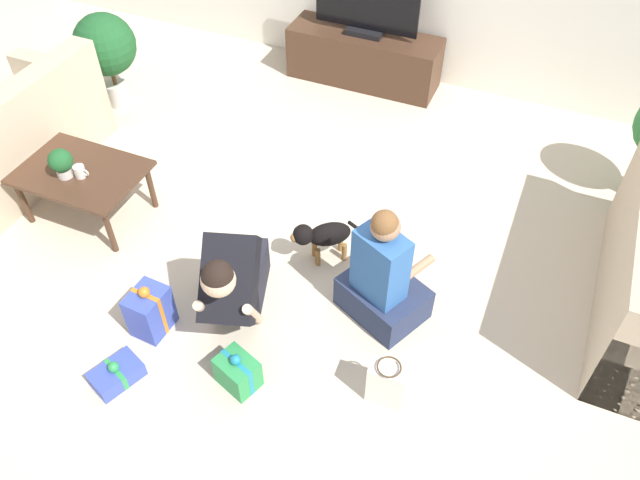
% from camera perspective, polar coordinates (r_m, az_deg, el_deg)
% --- Properties ---
extents(ground_plane, '(16.00, 16.00, 0.00)m').
position_cam_1_polar(ground_plane, '(4.52, -2.49, -0.92)').
color(ground_plane, beige).
extents(sofa_left, '(0.85, 1.73, 0.86)m').
position_cam_1_polar(sofa_left, '(5.51, -27.02, 7.61)').
color(sofa_left, '#C6B293').
rests_on(sofa_left, ground_plane).
extents(coffee_table, '(0.89, 0.63, 0.42)m').
position_cam_1_polar(coffee_table, '(4.86, -20.97, 5.51)').
color(coffee_table, '#472D1E').
rests_on(coffee_table, ground_plane).
extents(tv_console, '(1.43, 0.45, 0.49)m').
position_cam_1_polar(tv_console, '(6.19, 4.03, 16.29)').
color(tv_console, '#472D1E').
rests_on(tv_console, ground_plane).
extents(tv, '(0.97, 0.20, 0.69)m').
position_cam_1_polar(tv, '(5.94, 4.32, 20.94)').
color(tv, black).
rests_on(tv, tv_console).
extents(potted_plant_corner_left, '(0.54, 0.54, 0.87)m').
position_cam_1_polar(potted_plant_corner_left, '(5.97, -19.02, 16.32)').
color(potted_plant_corner_left, beige).
rests_on(potted_plant_corner_left, ground_plane).
extents(person_kneeling, '(0.54, 0.85, 0.81)m').
position_cam_1_polar(person_kneeling, '(3.90, -7.87, -3.50)').
color(person_kneeling, '#23232D').
rests_on(person_kneeling, ground_plane).
extents(person_sitting, '(0.64, 0.61, 0.92)m').
position_cam_1_polar(person_sitting, '(3.93, 5.75, -3.61)').
color(person_sitting, '#283351').
rests_on(person_sitting, ground_plane).
extents(dog, '(0.41, 0.34, 0.35)m').
position_cam_1_polar(dog, '(4.29, 0.22, 0.43)').
color(dog, black).
rests_on(dog, ground_plane).
extents(gift_box_a, '(0.22, 0.26, 0.39)m').
position_cam_1_polar(gift_box_a, '(4.09, -15.28, -6.28)').
color(gift_box_a, '#3D51BC').
rests_on(gift_box_a, ground_plane).
extents(gift_box_b, '(0.29, 0.25, 0.27)m').
position_cam_1_polar(gift_box_b, '(3.79, -7.53, -11.87)').
color(gift_box_b, '#2D934C').
rests_on(gift_box_b, ground_plane).
extents(gift_box_c, '(0.29, 0.34, 0.17)m').
position_cam_1_polar(gift_box_c, '(4.00, -18.11, -11.56)').
color(gift_box_c, '#3D51BC').
rests_on(gift_box_c, ground_plane).
extents(gift_bag_a, '(0.23, 0.15, 0.33)m').
position_cam_1_polar(gift_bag_a, '(3.69, 6.13, -12.87)').
color(gift_bag_a, white).
rests_on(gift_bag_a, ground_plane).
extents(mug, '(0.12, 0.08, 0.09)m').
position_cam_1_polar(mug, '(4.74, -21.09, 5.86)').
color(mug, silver).
rests_on(mug, coffee_table).
extents(tabletop_plant, '(0.17, 0.17, 0.22)m').
position_cam_1_polar(tabletop_plant, '(4.74, -22.60, 6.58)').
color(tabletop_plant, beige).
rests_on(tabletop_plant, coffee_table).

